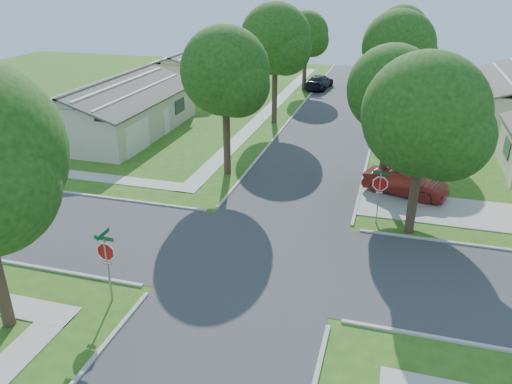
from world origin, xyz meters
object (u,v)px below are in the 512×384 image
object	(u,v)px
tree_w_mid	(276,42)
car_curb_east	(377,99)
tree_ne_corner	(426,121)
car_curb_west	(319,82)
tree_e_mid	(399,50)
house_nw_near	(115,113)
car_driveway	(405,182)
stop_sign_sw	(106,255)
tree_e_far	(402,34)
tree_w_far	(306,36)
stop_sign_ne	(380,186)
tree_w_near	(226,75)
house_nw_far	(198,73)
tree_e_near	(392,94)

from	to	relation	value
tree_w_mid	car_curb_east	size ratio (longest dim) A/B	2.30
tree_ne_corner	car_curb_west	world-z (taller)	tree_ne_corner
tree_e_mid	car_curb_east	distance (m)	9.79
tree_ne_corner	house_nw_near	xyz separation A→B (m)	(-22.35, 10.79, -4.08)
car_driveway	car_curb_west	distance (m)	27.79
stop_sign_sw	tree_e_far	size ratio (longest dim) A/B	0.34
tree_w_far	house_nw_near	world-z (taller)	tree_w_far
tree_ne_corner	stop_sign_ne	bearing A→B (deg)	163.45
car_curb_west	house_nw_near	bearing A→B (deg)	64.07
stop_sign_ne	tree_w_near	bearing A→B (deg)	155.26
tree_e_mid	tree_ne_corner	size ratio (longest dim) A/B	1.06
tree_e_far	house_nw_near	xyz separation A→B (m)	(-20.75, -19.01, -4.46)
stop_sign_ne	tree_e_mid	xyz separation A→B (m)	(0.06, 16.31, 4.22)
stop_sign_sw	car_curb_west	distance (m)	39.68
stop_sign_ne	tree_w_far	xyz separation A→B (m)	(-9.35, 29.31, 3.48)
stop_sign_ne	tree_e_far	xyz separation A→B (m)	(0.05, 29.31, 3.95)
stop_sign_sw	car_curb_east	size ratio (longest dim) A/B	0.72
tree_ne_corner	tree_w_mid	bearing A→B (deg)	123.22
tree_w_far	house_nw_far	distance (m)	12.19
tree_e_mid	tree_w_mid	size ratio (longest dim) A/B	0.96
tree_e_mid	tree_w_near	world-z (taller)	tree_e_mid
tree_e_near	tree_w_near	world-z (taller)	tree_w_near
tree_w_near	house_nw_near	xyz separation A→B (m)	(-11.35, 5.99, -4.60)
tree_e_mid	tree_w_near	size ratio (longest dim) A/B	1.03
stop_sign_ne	tree_ne_corner	world-z (taller)	tree_ne_corner
car_curb_east	tree_ne_corner	bearing A→B (deg)	-77.34
tree_e_far	tree_w_mid	bearing A→B (deg)	-125.85
car_curb_west	car_curb_east	bearing A→B (deg)	143.61
car_driveway	house_nw_far	bearing A→B (deg)	59.85
stop_sign_sw	tree_e_near	xyz separation A→B (m)	(9.45, 13.71, 3.61)
tree_w_mid	tree_e_near	bearing A→B (deg)	-51.95
tree_ne_corner	house_nw_far	xyz separation A→B (m)	(-22.35, 27.79, -4.08)
tree_e_mid	tree_w_mid	distance (m)	9.40
tree_w_mid	tree_ne_corner	size ratio (longest dim) A/B	1.10
tree_w_mid	house_nw_near	size ratio (longest dim) A/B	0.70
house_nw_far	car_driveway	bearing A→B (deg)	-46.65
house_nw_far	car_driveway	size ratio (longest dim) A/B	2.96
tree_e_mid	tree_e_near	bearing A→B (deg)	-90.03
stop_sign_sw	tree_e_mid	distance (m)	27.71
tree_w_near	tree_e_mid	bearing A→B (deg)	51.92
tree_w_mid	car_driveway	distance (m)	17.25
tree_e_near	house_nw_near	bearing A→B (deg)	163.89
tree_ne_corner	car_curb_west	size ratio (longest dim) A/B	1.71
tree_w_near	house_nw_near	bearing A→B (deg)	152.17
stop_sign_ne	tree_w_mid	bearing A→B (deg)	119.80
stop_sign_ne	house_nw_near	bearing A→B (deg)	153.54
tree_ne_corner	house_nw_near	world-z (taller)	tree_ne_corner
tree_e_mid	tree_w_near	xyz separation A→B (m)	(-9.40, -12.00, -0.14)
tree_e_far	house_nw_near	distance (m)	28.49
house_nw_far	car_curb_east	xyz separation A→B (m)	(19.19, -3.07, -0.81)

